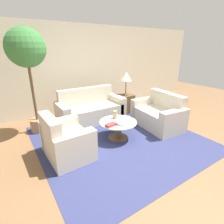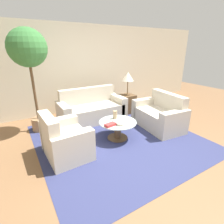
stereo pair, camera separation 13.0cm
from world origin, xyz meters
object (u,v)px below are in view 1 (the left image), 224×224
at_px(sofa_main, 90,110).
at_px(table_lamp, 126,77).
at_px(coffee_table, 118,127).
at_px(armchair, 65,142).
at_px(loveseat, 159,115).
at_px(book_stack, 111,125).
at_px(potted_plant, 27,54).
at_px(vase, 115,115).
at_px(bowl, 121,124).

xyz_separation_m(sofa_main, table_lamp, (1.20, -0.02, 0.82)).
xyz_separation_m(coffee_table, table_lamp, (1.15, 1.26, 0.85)).
distance_m(armchair, table_lamp, 2.83).
bearing_deg(loveseat, armchair, -84.40).
bearing_deg(armchair, book_stack, -95.77).
relative_size(potted_plant, vase, 12.51).
relative_size(armchair, book_stack, 3.88).
height_order(sofa_main, table_lamp, table_lamp).
distance_m(sofa_main, table_lamp, 1.45).
xyz_separation_m(armchair, coffee_table, (1.23, 0.04, -0.03)).
distance_m(sofa_main, loveseat, 1.85).
height_order(table_lamp, bowl, table_lamp).
distance_m(vase, bowl, 0.37).
relative_size(coffee_table, bowl, 5.12).
bearing_deg(coffee_table, book_stack, -157.68).
height_order(sofa_main, vase, sofa_main).
xyz_separation_m(potted_plant, book_stack, (1.18, -1.44, -1.38)).
bearing_deg(sofa_main, potted_plant, 177.54).
distance_m(armchair, bowl, 1.20).
xyz_separation_m(armchair, vase, (1.27, 0.22, 0.20)).
bearing_deg(coffee_table, armchair, -177.96).
xyz_separation_m(armchair, loveseat, (2.49, 0.01, 0.00)).
relative_size(sofa_main, table_lamp, 2.63).
bearing_deg(vase, book_stack, -135.72).
distance_m(table_lamp, potted_plant, 2.68).
bearing_deg(vase, potted_plant, 141.82).
bearing_deg(armchair, potted_plant, 6.02).
height_order(coffee_table, book_stack, book_stack).
relative_size(potted_plant, bowl, 14.52).
relative_size(loveseat, vase, 7.38).
distance_m(potted_plant, bowl, 2.47).
bearing_deg(loveseat, book_stack, -81.95).
relative_size(sofa_main, loveseat, 1.31).
relative_size(coffee_table, potted_plant, 0.35).
relative_size(coffee_table, vase, 4.41).
distance_m(potted_plant, book_stack, 2.32).
xyz_separation_m(sofa_main, book_stack, (-0.20, -1.38, 0.14)).
distance_m(table_lamp, vase, 1.66).
xyz_separation_m(loveseat, vase, (-1.22, 0.21, 0.20)).
xyz_separation_m(potted_plant, bowl, (1.39, -1.51, -1.38)).
xyz_separation_m(loveseat, potted_plant, (-2.70, 1.37, 1.52)).
distance_m(sofa_main, vase, 1.12).
bearing_deg(loveseat, potted_plant, -111.63).
xyz_separation_m(table_lamp, potted_plant, (-2.58, 0.08, 0.70)).
height_order(bowl, book_stack, book_stack).
bearing_deg(potted_plant, armchair, -81.67).
xyz_separation_m(armchair, table_lamp, (2.38, 1.30, 0.82)).
bearing_deg(loveseat, vase, -94.43).
distance_m(sofa_main, coffee_table, 1.28).
xyz_separation_m(loveseat, table_lamp, (-0.11, 1.29, 0.82)).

